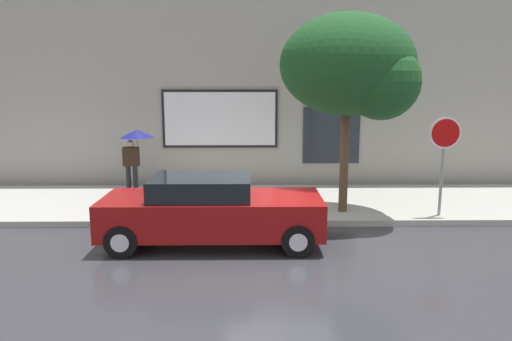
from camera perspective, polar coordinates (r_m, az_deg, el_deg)
The scene contains 8 objects.
ground_plane at distance 10.12m, azimuth 3.17°, elevation -8.54°, with size 60.00×60.00×0.00m, color #333338.
sidewalk at distance 12.97m, azimuth 2.30°, elevation -3.93°, with size 20.00×4.00×0.15m, color #A3A099.
building_facade at distance 15.06m, azimuth 1.86°, elevation 11.15°, with size 20.00×0.67×7.00m.
parked_car at distance 9.80m, azimuth -5.52°, elevation -4.84°, with size 4.49×1.82×1.43m.
fire_hydrant at distance 11.74m, azimuth -9.78°, elevation -3.36°, with size 0.30×0.44×0.76m.
pedestrian_with_umbrella at distance 14.13m, azimuth -14.46°, elevation 3.29°, with size 0.98×0.98×1.84m.
street_tree at distance 11.59m, azimuth 11.86°, elevation 12.04°, with size 3.24×2.75×4.82m.
stop_sign at distance 11.98m, azimuth 21.89°, elevation 2.72°, with size 0.76×0.10×2.39m.
Camera 1 is at (-0.66, -9.55, 3.28)m, focal length 32.93 mm.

